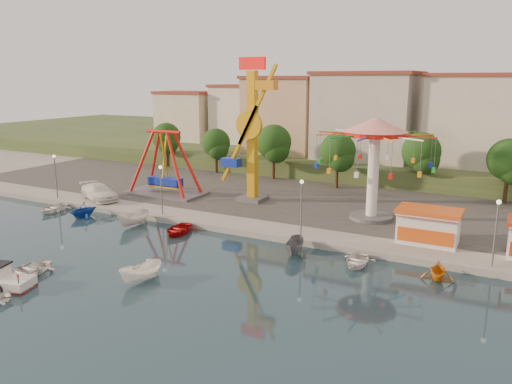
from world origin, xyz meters
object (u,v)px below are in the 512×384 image
Objects in this scene: kamikaze_tower at (253,134)px; skiff at (141,273)px; wave_swinger at (375,146)px; rowboat_a at (27,270)px; pirate_ship_ride at (165,164)px; van at (99,192)px.

kamikaze_tower is 4.50× the size of skiff.
wave_swinger is 33.34m from rowboat_a.
wave_swinger is at bearing 77.09° from skiff.
pirate_ship_ride reaches higher than van.
kamikaze_tower reaches higher than wave_swinger.
kamikaze_tower reaches higher than van.
wave_swinger is 32.43m from van.
kamikaze_tower is (11.52, 1.82, 4.16)m from pirate_ship_ride.
wave_swinger is at bearing -3.74° from kamikaze_tower.
pirate_ship_ride is at bearing 137.02° from skiff.
rowboat_a is (6.33, -25.02, -3.98)m from pirate_ship_ride.
pirate_ship_ride is 12.38m from kamikaze_tower.
pirate_ship_ride is 1.57× the size of van.
pirate_ship_ride reaches higher than rowboat_a.
van is (-16.64, -7.96, -7.03)m from kamikaze_tower.
skiff is at bearing -115.72° from wave_swinger.
kamikaze_tower reaches higher than skiff.
rowboat_a is at bearing -146.93° from skiff.
pirate_ship_ride reaches higher than skiff.
rowboat_a is 1.10× the size of skiff.
wave_swinger is at bearing 46.82° from rowboat_a.
skiff is at bearing 14.06° from rowboat_a.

